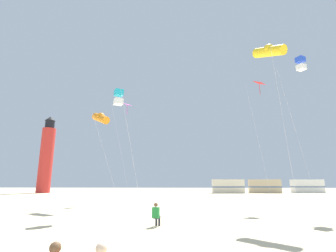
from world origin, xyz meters
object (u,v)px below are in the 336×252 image
kite_tube_orange (101,118)px  kite_tube_gold (269,51)px  rv_van_cream (228,186)px  kite_box_cyan (119,97)px  kite_diamond_scarlet (259,88)px  kite_box_blue (301,64)px  lighthouse_distant (47,156)px  rv_van_tan (265,186)px  rv_van_white (307,186)px  kite_diamond_magenta (127,108)px  kite_flyer_standing (156,214)px

kite_tube_orange → kite_tube_gold: 15.20m
rv_van_cream → kite_box_cyan: bearing=-112.7°
kite_diamond_scarlet → kite_box_blue: kite_box_blue is taller
lighthouse_distant → rv_van_tan: size_ratio=2.54×
kite_box_blue → rv_van_cream: bearing=90.3°
kite_box_blue → rv_van_white: size_ratio=1.90×
rv_van_tan → rv_van_white: size_ratio=1.01×
rv_van_cream → kite_box_blue: bearing=-91.0°
kite_box_cyan → kite_diamond_magenta: kite_diamond_magenta is taller
kite_flyer_standing → kite_tube_orange: kite_tube_orange is taller
kite_box_blue → kite_tube_gold: bearing=-137.0°
kite_box_cyan → kite_tube_orange: kite_box_cyan is taller
kite_flyer_standing → rv_van_white: (28.83, 44.14, 0.78)m
kite_diamond_magenta → lighthouse_distant: bearing=132.2°
lighthouse_distant → rv_van_white: bearing=3.6°
kite_diamond_magenta → kite_tube_gold: kite_tube_gold is taller
rv_van_tan → lighthouse_distant: bearing=-172.9°
kite_diamond_magenta → rv_van_tan: size_ratio=1.75×
kite_box_cyan → kite_box_blue: bearing=8.7°
rv_van_cream → lighthouse_distant: bearing=179.8°
kite_box_cyan → rv_van_tan: size_ratio=1.35×
kite_tube_gold → rv_van_white: 47.43m
kite_tube_orange → rv_van_tan: bearing=53.1°
kite_tube_orange → rv_van_cream: (17.34, 32.39, -6.62)m
kite_diamond_magenta → lighthouse_distant: lighthouse_distant is taller
kite_diamond_scarlet → lighthouse_distant: (-36.94, 30.65, -3.22)m
kite_flyer_standing → kite_diamond_scarlet: size_ratio=0.10×
kite_flyer_standing → kite_diamond_magenta: 19.13m
lighthouse_distant → rv_van_white: (56.82, 3.55, -6.45)m
kite_flyer_standing → kite_tube_orange: (-6.08, 8.98, 7.40)m
kite_flyer_standing → lighthouse_distant: bearing=-42.4°
kite_box_cyan → rv_van_tan: kite_box_cyan is taller
kite_box_cyan → lighthouse_distant: 43.91m
rv_van_cream → rv_van_tan: 8.08m
kite_diamond_magenta → kite_tube_orange: size_ratio=1.33×
kite_tube_orange → rv_van_cream: kite_tube_orange is taller
kite_tube_gold → rv_van_tan: (11.73, 39.77, -9.69)m
kite_box_cyan → rv_van_white: 51.65m
kite_diamond_magenta → kite_tube_orange: bearing=-99.0°
kite_tube_gold → kite_flyer_standing: bearing=-158.9°
kite_diamond_scarlet → lighthouse_distant: size_ratio=0.70×
kite_box_blue → rv_van_tan: bearing=77.8°
rv_van_cream → rv_van_tan: (7.97, 1.30, 0.00)m
kite_tube_orange → rv_van_white: bearing=45.2°
kite_tube_gold → kite_box_blue: (3.92, 3.66, 0.76)m
kite_diamond_magenta → rv_van_white: 45.47m
kite_diamond_magenta → kite_diamond_scarlet: 15.04m
kite_tube_gold → lighthouse_distant: (-35.49, 37.69, -3.25)m
kite_box_blue → kite_flyer_standing: bearing=-150.1°
lighthouse_distant → kite_tube_orange: bearing=-55.3°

